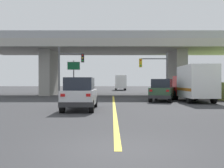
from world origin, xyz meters
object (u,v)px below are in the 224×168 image
highway_sign (75,70)px  traffic_signal_nearside (158,69)px  box_truck (195,83)px  semi_truck_distant (122,83)px  suv_crossing (163,90)px  suv_lead (81,94)px  traffic_signal_farside (68,66)px

highway_sign → traffic_signal_nearside: bearing=-20.6°
box_truck → semi_truck_distant: (-5.43, 35.30, 0.02)m
traffic_signal_nearside → semi_truck_distant: size_ratio=0.70×
suv_crossing → suv_lead: bearing=-113.2°
highway_sign → semi_truck_distant: highway_sign is taller
suv_lead → box_truck: bearing=36.7°
traffic_signal_nearside → suv_crossing: bearing=-94.5°
semi_truck_distant → traffic_signal_farside: bearing=-103.2°
semi_truck_distant → suv_crossing: bearing=-85.4°
highway_sign → semi_truck_distant: size_ratio=0.62×
highway_sign → semi_truck_distant: bearing=75.0°
suv_lead → suv_crossing: same height
box_truck → traffic_signal_nearside: size_ratio=1.33×
traffic_signal_nearside → traffic_signal_farside: 10.05m
box_truck → traffic_signal_farside: size_ratio=1.17×
traffic_signal_farside → semi_truck_distant: 30.01m
highway_sign → box_truck: bearing=-40.2°
suv_crossing → traffic_signal_nearside: size_ratio=1.02×
semi_truck_distant → highway_sign: bearing=-105.0°
traffic_signal_nearside → traffic_signal_farside: size_ratio=0.88×
traffic_signal_farside → traffic_signal_nearside: bearing=2.3°
box_truck → semi_truck_distant: semi_truck_distant is taller
traffic_signal_nearside → traffic_signal_farside: bearing=-177.7°
box_truck → semi_truck_distant: size_ratio=0.93×
suv_lead → suv_crossing: (6.61, 7.75, 0.00)m
highway_sign → suv_lead: bearing=-80.5°
traffic_signal_nearside → traffic_signal_farside: traffic_signal_farside is taller
suv_lead → traffic_signal_nearside: traffic_signal_nearside is taller
traffic_signal_farside → box_truck: bearing=-26.6°
box_truck → highway_sign: (-12.15, 10.28, 1.65)m
suv_lead → traffic_signal_nearside: size_ratio=0.92×
box_truck → highway_sign: 16.01m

